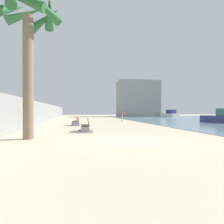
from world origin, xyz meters
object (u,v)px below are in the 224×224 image
bench_near (86,128)px  bench_far (76,123)px  palm_tree (29,29)px  pedestrian_sign (27,110)px  person_walking (122,115)px  boat_far_right (170,114)px  boat_distant (223,117)px

bench_near → bench_far: (-0.78, 6.65, 0.00)m
palm_tree → pedestrian_sign: palm_tree is taller
person_walking → boat_far_right: bearing=49.6°
bench_far → bench_near: bearing=-83.3°
boat_far_right → boat_distant: boat_far_right is taller
person_walking → boat_distant: 13.58m
palm_tree → person_walking: size_ratio=4.67×
bench_far → pedestrian_sign: (-3.64, -5.48, 1.37)m
bench_near → boat_far_right: boat_far_right is taller
palm_tree → person_walking: palm_tree is taller
person_walking → boat_distant: (12.38, -5.57, -0.32)m
bench_near → pedestrian_sign: size_ratio=0.83×
boat_far_right → palm_tree: bearing=-125.4°
bench_near → boat_far_right: size_ratio=0.36×
palm_tree → boat_far_right: (27.17, 38.29, -5.29)m
bench_near → person_walking: (5.91, 13.63, 0.81)m
bench_near → pedestrian_sign: (-4.42, 1.17, 1.37)m
palm_tree → boat_far_right: size_ratio=1.40×
palm_tree → bench_far: (2.44, 10.15, -5.81)m
palm_tree → person_walking: (9.13, 17.13, -5.01)m
palm_tree → person_walking: bearing=61.9°
person_walking → boat_distant: bearing=-24.2°
person_walking → pedestrian_sign: (-10.33, -12.46, 0.56)m
bench_near → boat_far_right: bearing=55.5°
palm_tree → bench_far: palm_tree is taller
palm_tree → boat_far_right: bearing=54.6°
boat_distant → bench_near: bearing=-156.2°
bench_near → boat_distant: 20.00m
bench_far → pedestrian_sign: 6.72m
bench_near → pedestrian_sign: pedestrian_sign is taller
bench_near → bench_far: same height
bench_near → boat_distant: bearing=23.8°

